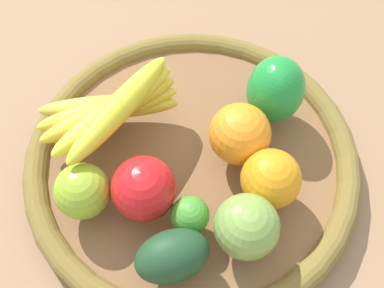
# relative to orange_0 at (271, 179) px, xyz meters

# --- Properties ---
(ground_plane) EXTENTS (2.40, 2.40, 0.00)m
(ground_plane) POSITION_rel_orange_0_xyz_m (0.02, 0.11, -0.08)
(ground_plane) COLOR #987252
(ground_plane) RESTS_ON ground
(basket) EXTENTS (0.45, 0.45, 0.04)m
(basket) POSITION_rel_orange_0_xyz_m (0.02, 0.11, -0.06)
(basket) COLOR brown
(basket) RESTS_ON ground_plane
(orange_0) EXTENTS (0.10, 0.10, 0.07)m
(orange_0) POSITION_rel_orange_0_xyz_m (0.00, 0.00, 0.00)
(orange_0) COLOR orange
(orange_0) RESTS_ON basket
(banana_bunch) EXTENTS (0.19, 0.18, 0.09)m
(banana_bunch) POSITION_rel_orange_0_xyz_m (0.01, 0.22, 0.01)
(banana_bunch) COLOR yellow
(banana_bunch) RESTS_ON basket
(lime_0) EXTENTS (0.06, 0.06, 0.05)m
(lime_0) POSITION_rel_orange_0_xyz_m (-0.08, 0.07, -0.01)
(lime_0) COLOR green
(lime_0) RESTS_ON basket
(apple_2) EXTENTS (0.10, 0.10, 0.07)m
(apple_2) POSITION_rel_orange_0_xyz_m (-0.07, 0.01, 0.00)
(apple_2) COLOR #7AA346
(apple_2) RESTS_ON basket
(avocado) EXTENTS (0.10, 0.10, 0.06)m
(avocado) POSITION_rel_orange_0_xyz_m (-0.13, 0.07, -0.01)
(avocado) COLOR #1D4325
(avocado) RESTS_ON basket
(apple_0) EXTENTS (0.09, 0.09, 0.07)m
(apple_0) POSITION_rel_orange_0_xyz_m (-0.10, 0.20, -0.00)
(apple_0) COLOR #92B82C
(apple_0) RESTS_ON basket
(bell_pepper) EXTENTS (0.09, 0.08, 0.09)m
(bell_pepper) POSITION_rel_orange_0_xyz_m (0.12, 0.04, 0.01)
(bell_pepper) COLOR #1E8F37
(bell_pepper) RESTS_ON basket
(apple_1) EXTENTS (0.09, 0.09, 0.08)m
(apple_1) POSITION_rel_orange_0_xyz_m (-0.07, 0.13, 0.00)
(apple_1) COLOR red
(apple_1) RESTS_ON basket
(orange_1) EXTENTS (0.10, 0.10, 0.08)m
(orange_1) POSITION_rel_orange_0_xyz_m (0.04, 0.06, 0.00)
(orange_1) COLOR orange
(orange_1) RESTS_ON basket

